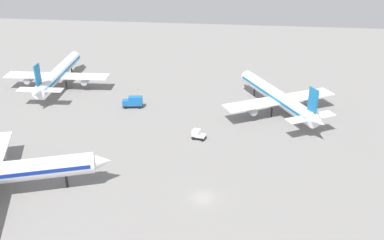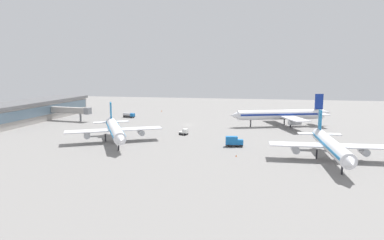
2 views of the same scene
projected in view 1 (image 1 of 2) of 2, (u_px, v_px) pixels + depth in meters
The scene contains 6 objects.
ground at pixel (203, 198), 84.60m from camera, with size 288.00×288.00×0.00m, color gray.
airplane_taxiing at pixel (278, 97), 118.93m from camera, with size 37.25×31.11×12.42m.
airplane_distant at pixel (58, 73), 136.22m from camera, with size 40.41×32.41×12.29m.
baggage_tug at pixel (198, 134), 106.18m from camera, with size 2.87×3.56×2.30m.
catering_truck at pixel (133, 102), 122.91m from camera, with size 2.85×5.81×3.30m.
safety_cone_near_gate at pixel (138, 89), 135.40m from camera, with size 0.44×0.44×0.60m, color #EA590C.
Camera 1 is at (-69.37, -5.93, 50.45)m, focal length 40.67 mm.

